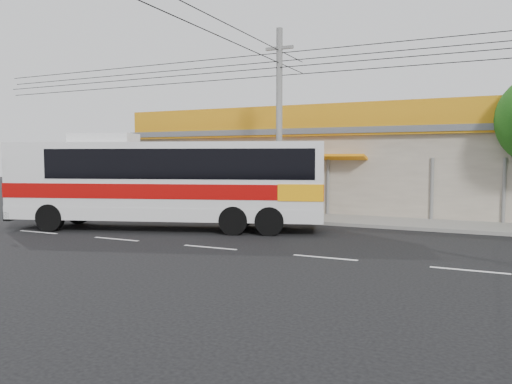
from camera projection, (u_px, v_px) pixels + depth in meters
ground at (243, 237)px, 18.95m from camera, size 120.00×120.00×0.00m
sidewalk at (298, 218)px, 24.36m from camera, size 30.00×3.20×0.15m
lane_markings at (210, 248)px, 16.69m from camera, size 50.00×0.12×0.01m
storefront_building at (331, 170)px, 29.21m from camera, size 22.60×9.20×5.70m
coach_bus at (172, 178)px, 20.80m from camera, size 13.24×6.64×4.01m
motorbike_red at (160, 203)px, 26.31m from camera, size 1.88×1.27×0.93m
motorbike_dark at (148, 198)px, 28.15m from camera, size 1.92×0.79×1.12m
utility_pole at (279, 63)px, 22.36m from camera, size 34.00×14.00×8.78m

